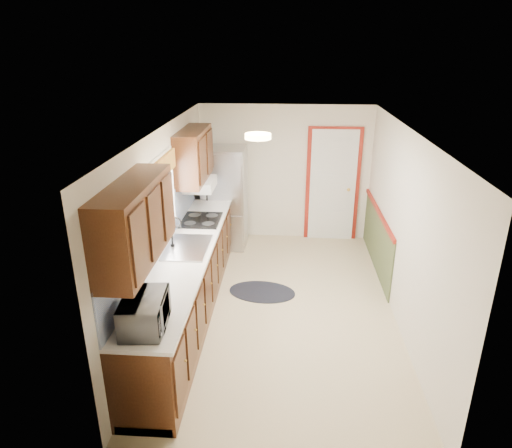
# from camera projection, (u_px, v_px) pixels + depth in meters

# --- Properties ---
(room_shell) EXTENTS (3.20, 5.20, 2.52)m
(room_shell) POSITION_uv_depth(u_px,v_px,m) (282.00, 225.00, 5.77)
(room_shell) COLOR beige
(room_shell) RESTS_ON ground
(kitchen_run) EXTENTS (0.63, 4.00, 2.20)m
(kitchen_run) POSITION_uv_depth(u_px,v_px,m) (183.00, 260.00, 5.73)
(kitchen_run) COLOR #3C1D0D
(kitchen_run) RESTS_ON ground
(back_wall_trim) EXTENTS (1.12, 2.30, 2.08)m
(back_wall_trim) POSITION_uv_depth(u_px,v_px,m) (342.00, 196.00, 7.87)
(back_wall_trim) COLOR maroon
(back_wall_trim) RESTS_ON ground
(ceiling_fixture) EXTENTS (0.30, 0.30, 0.06)m
(ceiling_fixture) POSITION_uv_depth(u_px,v_px,m) (258.00, 136.00, 5.18)
(ceiling_fixture) COLOR #FFD88C
(ceiling_fixture) RESTS_ON room_shell
(microwave) EXTENTS (0.36, 0.58, 0.38)m
(microwave) POSITION_uv_depth(u_px,v_px,m) (144.00, 310.00, 4.07)
(microwave) COLOR white
(microwave) RESTS_ON kitchen_run
(refrigerator) EXTENTS (0.74, 0.73, 1.74)m
(refrigerator) POSITION_uv_depth(u_px,v_px,m) (225.00, 198.00, 7.86)
(refrigerator) COLOR #B7B7BC
(refrigerator) RESTS_ON ground
(rug) EXTENTS (1.03, 0.74, 0.01)m
(rug) POSITION_uv_depth(u_px,v_px,m) (262.00, 292.00, 6.58)
(rug) COLOR black
(rug) RESTS_ON ground
(cooktop) EXTENTS (0.55, 0.66, 0.02)m
(cooktop) POSITION_uv_depth(u_px,v_px,m) (201.00, 220.00, 6.64)
(cooktop) COLOR black
(cooktop) RESTS_ON kitchen_run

